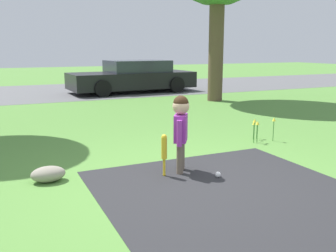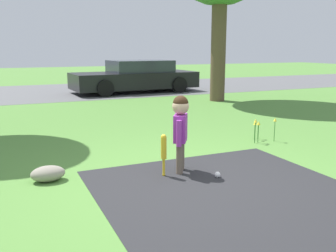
{
  "view_description": "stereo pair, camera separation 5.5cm",
  "coord_description": "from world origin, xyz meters",
  "px_view_note": "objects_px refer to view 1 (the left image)",
  "views": [
    {
      "loc": [
        -2.12,
        -3.78,
        1.6
      ],
      "look_at": [
        0.0,
        0.86,
        0.54
      ],
      "focal_mm": 40.0,
      "sensor_mm": 36.0,
      "label": 1
    },
    {
      "loc": [
        -2.07,
        -3.8,
        1.6
      ],
      "look_at": [
        0.0,
        0.86,
        0.54
      ],
      "focal_mm": 40.0,
      "sensor_mm": 36.0,
      "label": 2
    }
  ],
  "objects_px": {
    "baseball_bat": "(164,149)",
    "sports_ball": "(218,175)",
    "child": "(181,123)",
    "parked_car": "(133,77)"
  },
  "relations": [
    {
      "from": "sports_ball",
      "to": "parked_car",
      "type": "height_order",
      "value": "parked_car"
    },
    {
      "from": "baseball_bat",
      "to": "parked_car",
      "type": "bearing_deg",
      "value": 72.96
    },
    {
      "from": "sports_ball",
      "to": "child",
      "type": "bearing_deg",
      "value": 129.64
    },
    {
      "from": "parked_car",
      "to": "child",
      "type": "bearing_deg",
      "value": 71.59
    },
    {
      "from": "child",
      "to": "sports_ball",
      "type": "distance_m",
      "value": 0.81
    },
    {
      "from": "baseball_bat",
      "to": "sports_ball",
      "type": "height_order",
      "value": "baseball_bat"
    },
    {
      "from": "baseball_bat",
      "to": "child",
      "type": "bearing_deg",
      "value": 13.85
    },
    {
      "from": "baseball_bat",
      "to": "parked_car",
      "type": "distance_m",
      "value": 9.47
    },
    {
      "from": "child",
      "to": "parked_car",
      "type": "bearing_deg",
      "value": 16.99
    },
    {
      "from": "child",
      "to": "baseball_bat",
      "type": "bearing_deg",
      "value": 136.43
    }
  ]
}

